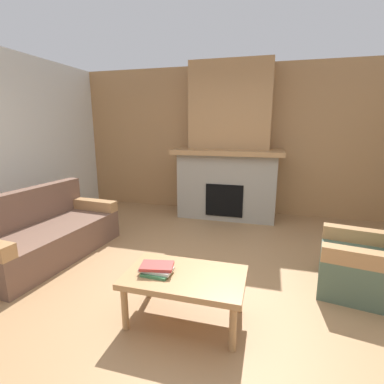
% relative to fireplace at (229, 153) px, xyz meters
% --- Properties ---
extents(ground, '(9.00, 9.00, 0.00)m').
position_rel_fireplace_xyz_m(ground, '(0.00, -2.62, -1.16)').
color(ground, '#9E754C').
extents(wall_back_wood_panel, '(6.00, 0.12, 2.70)m').
position_rel_fireplace_xyz_m(wall_back_wood_panel, '(0.00, 0.38, 0.19)').
color(wall_back_wood_panel, '#A87A4C').
rests_on(wall_back_wood_panel, ground).
extents(fireplace, '(1.90, 0.82, 2.70)m').
position_rel_fireplace_xyz_m(fireplace, '(0.00, 0.00, 0.00)').
color(fireplace, gray).
rests_on(fireplace, ground).
extents(couch, '(0.99, 1.87, 0.85)m').
position_rel_fireplace_xyz_m(couch, '(-1.98, -2.31, -0.88)').
color(couch, brown).
rests_on(couch, ground).
extents(armchair, '(0.88, 0.88, 0.85)m').
position_rel_fireplace_xyz_m(armchair, '(1.72, -2.12, -0.87)').
color(armchair, '#4C604C').
rests_on(armchair, ground).
extents(coffee_table, '(1.00, 0.60, 0.43)m').
position_rel_fireplace_xyz_m(coffee_table, '(0.09, -3.03, -0.79)').
color(coffee_table, '#A87A4C').
rests_on(coffee_table, ground).
extents(book_stack_near_edge, '(0.30, 0.23, 0.07)m').
position_rel_fireplace_xyz_m(book_stack_near_edge, '(-0.14, -3.07, -0.70)').
color(book_stack_near_edge, '#3D7F4C').
rests_on(book_stack_near_edge, coffee_table).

